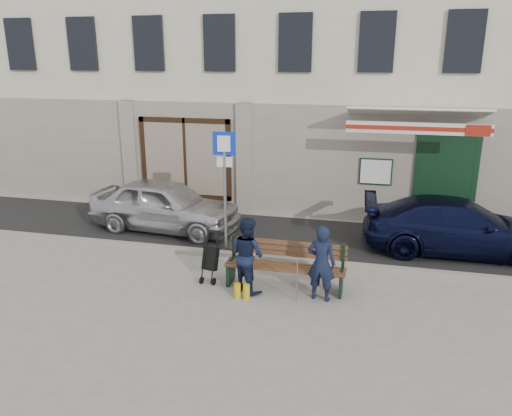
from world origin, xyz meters
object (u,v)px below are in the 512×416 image
(woman, at_px, (247,254))
(bench, at_px, (283,266))
(man, at_px, (321,263))
(stroller, at_px, (210,259))
(parking_sign, at_px, (225,172))
(car_silver, at_px, (165,205))
(car_navy, at_px, (459,227))

(woman, bearing_deg, bench, -123.66)
(man, bearing_deg, stroller, 0.76)
(woman, relative_size, stroller, 1.43)
(woman, bearing_deg, parking_sign, -28.49)
(bench, relative_size, stroller, 2.27)
(bench, distance_m, stroller, 1.50)
(bench, distance_m, man, 0.91)
(parking_sign, bearing_deg, man, -43.83)
(woman, bearing_deg, car_silver, -11.21)
(car_silver, xyz_separation_m, parking_sign, (2.00, -1.06, 1.24))
(car_silver, bearing_deg, woman, -129.07)
(car_silver, relative_size, woman, 2.66)
(man, relative_size, woman, 0.98)
(car_silver, distance_m, man, 5.40)
(bench, bearing_deg, car_silver, 143.67)
(parking_sign, relative_size, man, 1.92)
(man, distance_m, woman, 1.45)
(car_navy, relative_size, man, 2.98)
(parking_sign, height_order, man, parking_sign)
(car_navy, relative_size, bench, 1.84)
(car_silver, height_order, bench, car_silver)
(parking_sign, distance_m, bench, 2.77)
(stroller, bearing_deg, man, 6.32)
(car_navy, xyz_separation_m, stroller, (-5.17, -2.84, -0.17))
(parking_sign, bearing_deg, car_silver, 146.69)
(car_navy, xyz_separation_m, man, (-2.87, -3.15, 0.10))
(parking_sign, distance_m, man, 3.38)
(car_silver, relative_size, parking_sign, 1.41)
(parking_sign, bearing_deg, stroller, -89.32)
(car_navy, height_order, man, man)
(car_silver, xyz_separation_m, man, (4.47, -3.03, 0.06))
(man, xyz_separation_m, stroller, (-2.30, 0.31, -0.27))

